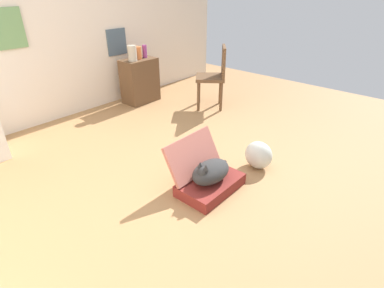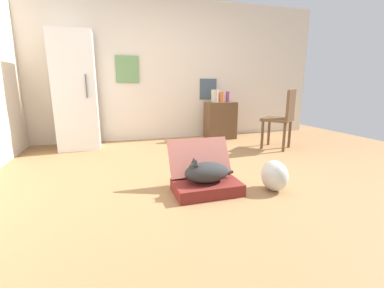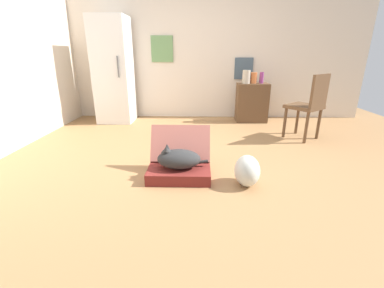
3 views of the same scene
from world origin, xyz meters
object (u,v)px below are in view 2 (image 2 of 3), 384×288
(refrigerator, at_px, (76,92))
(chair, at_px, (282,117))
(suitcase_base, at_px, (207,187))
(vase_round, at_px, (221,97))
(plastic_bag_white, at_px, (274,176))
(cat, at_px, (206,172))
(vase_short, at_px, (228,97))
(side_table, at_px, (220,120))
(vase_tall, at_px, (215,96))

(refrigerator, distance_m, chair, 3.34)
(suitcase_base, bearing_deg, refrigerator, 119.67)
(vase_round, bearing_deg, plastic_bag_white, -101.41)
(cat, distance_m, vase_round, 2.77)
(suitcase_base, xyz_separation_m, vase_short, (1.33, 2.43, 0.75))
(refrigerator, bearing_deg, cat, -60.49)
(side_table, bearing_deg, vase_round, -90.00)
(cat, height_order, side_table, side_table)
(suitcase_base, relative_size, vase_tall, 2.71)
(vase_round, bearing_deg, cat, -116.21)
(cat, distance_m, side_table, 2.72)
(suitcase_base, bearing_deg, cat, 177.91)
(plastic_bag_white, distance_m, vase_tall, 2.64)
(refrigerator, bearing_deg, chair, -18.25)
(vase_tall, bearing_deg, refrigerator, -179.88)
(chair, bearing_deg, vase_round, -99.48)
(plastic_bag_white, height_order, side_table, side_table)
(cat, height_order, vase_short, vase_short)
(vase_short, height_order, vase_round, vase_short)
(vase_tall, bearing_deg, chair, -54.39)
(vase_round, bearing_deg, refrigerator, -179.08)
(refrigerator, height_order, vase_short, refrigerator)
(plastic_bag_white, xyz_separation_m, vase_tall, (0.37, 2.53, 0.68))
(cat, distance_m, refrigerator, 2.83)
(side_table, xyz_separation_m, vase_short, (0.14, -0.01, 0.46))
(vase_tall, bearing_deg, vase_short, 7.94)
(plastic_bag_white, xyz_separation_m, vase_round, (0.52, 2.56, 0.66))
(refrigerator, height_order, chair, refrigerator)
(vase_round, height_order, chair, chair)
(cat, height_order, plastic_bag_white, cat)
(plastic_bag_white, height_order, chair, chair)
(vase_tall, distance_m, chair, 1.32)
(refrigerator, xyz_separation_m, vase_tall, (2.41, 0.00, -0.09))
(chair, bearing_deg, plastic_bag_white, 14.02)
(vase_round, bearing_deg, suitcase_base, -116.04)
(cat, distance_m, vase_short, 2.84)
(suitcase_base, bearing_deg, plastic_bag_white, -11.09)
(suitcase_base, relative_size, vase_round, 3.30)
(side_table, bearing_deg, vase_tall, -162.34)
(suitcase_base, relative_size, cat, 1.23)
(plastic_bag_white, bearing_deg, vase_round, 78.59)
(cat, height_order, vase_tall, vase_tall)
(cat, bearing_deg, vase_tall, 66.23)
(vase_tall, distance_m, vase_round, 0.15)
(suitcase_base, xyz_separation_m, vase_tall, (1.05, 2.39, 0.77))
(cat, bearing_deg, vase_short, 61.19)
(plastic_bag_white, xyz_separation_m, chair, (1.12, 1.48, 0.38))
(plastic_bag_white, relative_size, chair, 0.32)
(cat, xyz_separation_m, refrigerator, (-1.35, 2.39, 0.71))
(vase_tall, height_order, chair, chair)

